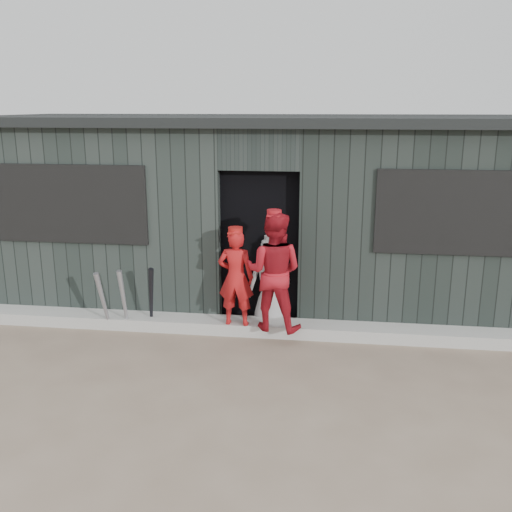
# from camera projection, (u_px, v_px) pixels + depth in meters

# --- Properties ---
(ground) EXTENTS (80.00, 80.00, 0.00)m
(ground) POSITION_uv_depth(u_px,v_px,m) (231.00, 406.00, 5.41)
(ground) COLOR #73604F
(ground) RESTS_ON ground
(curb) EXTENTS (8.00, 0.36, 0.15)m
(curb) POSITION_uv_depth(u_px,v_px,m) (256.00, 327.00, 7.14)
(curb) COLOR #A7A7A2
(curb) RESTS_ON ground
(bat_left) EXTENTS (0.11, 0.21, 0.81)m
(bat_left) POSITION_uv_depth(u_px,v_px,m) (124.00, 300.00, 7.11)
(bat_left) COLOR gray
(bat_left) RESTS_ON ground
(bat_mid) EXTENTS (0.14, 0.28, 0.80)m
(bat_mid) POSITION_uv_depth(u_px,v_px,m) (103.00, 302.00, 7.07)
(bat_mid) COLOR gray
(bat_mid) RESTS_ON ground
(bat_right) EXTENTS (0.18, 0.29, 0.84)m
(bat_right) POSITION_uv_depth(u_px,v_px,m) (151.00, 298.00, 7.15)
(bat_right) COLOR black
(bat_right) RESTS_ON ground
(player_red_left) EXTENTS (0.44, 0.30, 1.20)m
(player_red_left) POSITION_uv_depth(u_px,v_px,m) (236.00, 278.00, 6.88)
(player_red_left) COLOR red
(player_red_left) RESTS_ON curb
(player_red_right) EXTENTS (0.77, 0.65, 1.43)m
(player_red_right) POSITION_uv_depth(u_px,v_px,m) (274.00, 271.00, 6.72)
(player_red_right) COLOR #A4141E
(player_red_right) RESTS_ON curb
(player_grey_back) EXTENTS (0.63, 0.47, 1.16)m
(player_grey_back) POSITION_uv_depth(u_px,v_px,m) (271.00, 282.00, 7.27)
(player_grey_back) COLOR #A8A8A8
(player_grey_back) RESTS_ON ground
(dugout) EXTENTS (8.30, 3.30, 2.62)m
(dugout) POSITION_uv_depth(u_px,v_px,m) (271.00, 208.00, 8.44)
(dugout) COLOR black
(dugout) RESTS_ON ground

